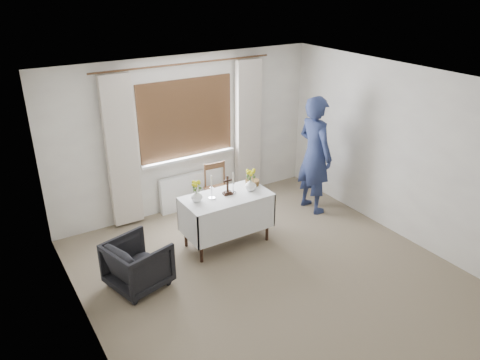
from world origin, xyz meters
name	(u,v)px	position (x,y,z in m)	size (l,w,h in m)	color
ground	(276,280)	(0.00, 0.00, 0.00)	(5.00, 5.00, 0.00)	gray
altar_table	(227,220)	(-0.08, 1.12, 0.38)	(1.24, 0.64, 0.76)	white
wooden_chair	(219,190)	(0.27, 1.95, 0.42)	(0.39, 0.39, 0.85)	#4E301B
armchair	(138,264)	(-1.52, 0.83, 0.31)	(0.67, 0.69, 0.62)	black
person	(315,155)	(1.67, 1.32, 0.96)	(0.70, 0.46, 1.91)	navy
radiator	(191,190)	(0.00, 2.42, 0.30)	(1.10, 0.10, 0.60)	white
wooden_cross	(228,185)	(-0.04, 1.15, 0.90)	(0.13, 0.09, 0.28)	black
candlestick_left	(212,187)	(-0.29, 1.16, 0.93)	(0.10, 0.10, 0.34)	silver
candlestick_right	(233,183)	(0.05, 1.15, 0.92)	(0.09, 0.09, 0.31)	silver
flower_vase_left	(197,196)	(-0.51, 1.18, 0.85)	(0.16, 0.16, 0.17)	white
flower_vase_right	(250,185)	(0.31, 1.09, 0.85)	(0.17, 0.17, 0.17)	white
wicker_basket	(252,182)	(0.43, 1.24, 0.80)	(0.20, 0.20, 0.08)	brown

